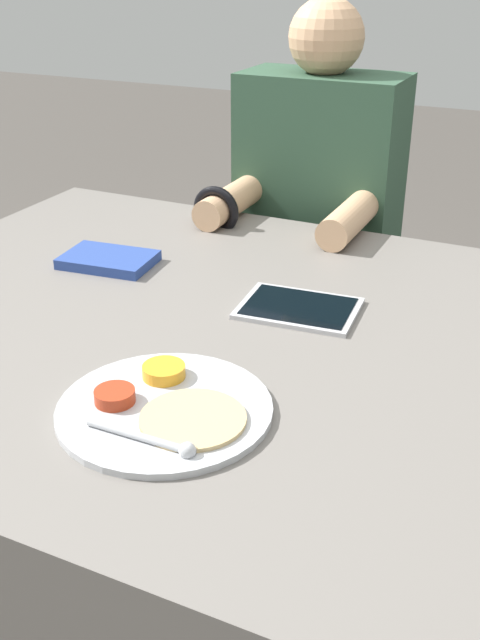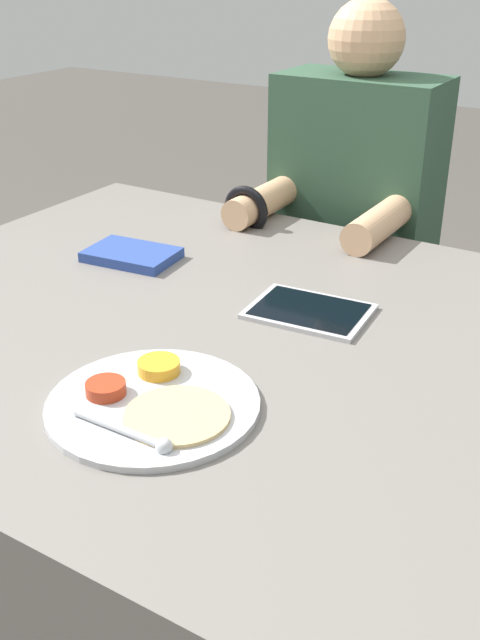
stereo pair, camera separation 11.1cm
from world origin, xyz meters
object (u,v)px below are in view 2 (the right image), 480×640
(thali_tray, at_px, (153,403))
(person_diner, at_px, (349,271))
(red_notebook, at_px, (132,255))
(tablet_device, at_px, (309,311))

(thali_tray, relative_size, person_diner, 0.24)
(thali_tray, height_order, red_notebook, thali_tray)
(tablet_device, xyz_separation_m, person_diner, (-0.18, 0.60, -0.18))
(thali_tray, relative_size, tablet_device, 1.38)
(red_notebook, bearing_deg, person_diner, 67.93)
(thali_tray, xyz_separation_m, red_notebook, (-0.36, 0.40, 0.00))
(thali_tray, relative_size, red_notebook, 1.56)
(thali_tray, xyz_separation_m, tablet_device, (0.05, 0.37, -0.00))
(thali_tray, bearing_deg, red_notebook, 132.12)
(tablet_device, height_order, person_diner, person_diner)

